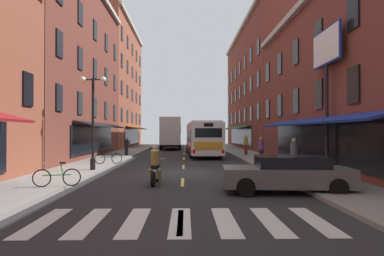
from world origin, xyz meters
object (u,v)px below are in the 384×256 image
at_px(street_lamp_twin, 93,118).
at_px(bicycle_near, 108,158).
at_px(sedan_mid, 174,141).
at_px(pedestrian_rear, 261,149).
at_px(transit_bus, 202,138).
at_px(motorcycle_rider, 155,167).
at_px(sedan_near, 287,174).
at_px(bicycle_mid, 57,177).
at_px(pedestrian_far, 294,154).
at_px(billboard_sign, 326,62).
at_px(box_truck, 171,133).
at_px(pedestrian_mid, 246,144).
at_px(pedestrian_near, 127,146).

bearing_deg(street_lamp_twin, bicycle_near, 88.85).
xyz_separation_m(sedan_mid, pedestrian_rear, (6.92, -30.87, 0.34)).
distance_m(transit_bus, motorcycle_rider, 17.51).
bearing_deg(sedan_near, bicycle_mid, 175.77).
xyz_separation_m(pedestrian_far, street_lamp_twin, (-10.68, 0.69, 1.91)).
bearing_deg(bicycle_near, pedestrian_rear, 6.82).
distance_m(billboard_sign, bicycle_mid, 13.32).
distance_m(bicycle_near, pedestrian_far, 11.39).
distance_m(billboard_sign, sedan_mid, 38.72).
xyz_separation_m(bicycle_mid, street_lamp_twin, (-0.20, 5.66, 2.43)).
relative_size(billboard_sign, bicycle_mid, 4.24).
height_order(box_truck, pedestrian_mid, box_truck).
xyz_separation_m(pedestrian_mid, pedestrian_rear, (-0.24, -7.21, -0.05)).
relative_size(billboard_sign, motorcycle_rider, 3.43).
bearing_deg(motorcycle_rider, transit_bus, 80.71).
bearing_deg(street_lamp_twin, transit_bus, 63.19).
bearing_deg(pedestrian_far, box_truck, 172.74).
bearing_deg(bicycle_near, street_lamp_twin, -91.15).
bearing_deg(box_truck, bicycle_near, -98.59).
height_order(billboard_sign, motorcycle_rider, billboard_sign).
relative_size(pedestrian_mid, street_lamp_twin, 0.36).
distance_m(motorcycle_rider, street_lamp_twin, 6.09).
height_order(pedestrian_mid, street_lamp_twin, street_lamp_twin).
bearing_deg(pedestrian_mid, street_lamp_twin, 113.73).
distance_m(sedan_mid, motorcycle_rider, 39.77).
xyz_separation_m(box_truck, bicycle_mid, (-2.97, -29.61, -1.51)).
distance_m(transit_bus, pedestrian_mid, 4.02).
height_order(motorcycle_rider, pedestrian_rear, pedestrian_rear).
xyz_separation_m(billboard_sign, street_lamp_twin, (-11.91, 1.90, -2.69)).
xyz_separation_m(motorcycle_rider, pedestrian_far, (6.93, 3.58, 0.31)).
height_order(box_truck, sedan_near, box_truck).
relative_size(transit_bus, bicycle_near, 6.84).
bearing_deg(pedestrian_near, motorcycle_rider, 174.48).
bearing_deg(pedestrian_mid, pedestrian_near, 65.78).
bearing_deg(billboard_sign, sedan_mid, 103.10).
height_order(billboard_sign, box_truck, billboard_sign).
height_order(motorcycle_rider, street_lamp_twin, street_lamp_twin).
distance_m(pedestrian_mid, pedestrian_far, 12.53).
distance_m(sedan_near, pedestrian_far, 5.97).
bearing_deg(box_truck, bicycle_mid, -95.72).
bearing_deg(motorcycle_rider, box_truck, 91.16).
distance_m(sedan_near, pedestrian_rear, 11.02).
bearing_deg(pedestrian_near, bicycle_mid, 161.93).
height_order(transit_bus, pedestrian_rear, transit_bus).
height_order(billboard_sign, bicycle_near, billboard_sign).
bearing_deg(pedestrian_far, sedan_mid, 167.45).
distance_m(motorcycle_rider, pedestrian_mid, 17.42).
xyz_separation_m(sedan_near, motorcycle_rider, (-4.89, 2.02, 0.03)).
height_order(sedan_near, pedestrian_far, pedestrian_far).
relative_size(motorcycle_rider, bicycle_near, 1.22).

